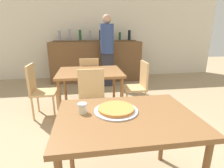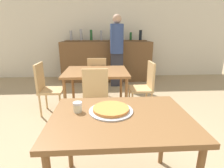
{
  "view_description": "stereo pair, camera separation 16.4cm",
  "coord_description": "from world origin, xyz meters",
  "px_view_note": "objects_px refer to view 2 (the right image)",
  "views": [
    {
      "loc": [
        -0.31,
        -1.24,
        1.43
      ],
      "look_at": [
        -0.04,
        0.55,
        0.88
      ],
      "focal_mm": 28.0,
      "sensor_mm": 36.0,
      "label": 1
    },
    {
      "loc": [
        -0.15,
        -1.26,
        1.43
      ],
      "look_at": [
        -0.04,
        0.55,
        0.88
      ],
      "focal_mm": 28.0,
      "sensor_mm": 36.0,
      "label": 2
    }
  ],
  "objects_px": {
    "chair_far_side_left": "(46,86)",
    "person_standing": "(117,48)",
    "chair_far_side_right": "(145,84)",
    "chair_far_side_back": "(97,76)",
    "pizza_tray": "(111,110)",
    "chair_far_side_front": "(95,97)",
    "cheese_shaker": "(78,107)"
  },
  "relations": [
    {
      "from": "chair_far_side_front",
      "to": "chair_far_side_left",
      "type": "relative_size",
      "value": 1.0
    },
    {
      "from": "chair_far_side_back",
      "to": "cheese_shaker",
      "type": "relative_size",
      "value": 10.66
    },
    {
      "from": "chair_far_side_left",
      "to": "pizza_tray",
      "type": "bearing_deg",
      "value": -147.46
    },
    {
      "from": "chair_far_side_left",
      "to": "chair_far_side_right",
      "type": "xyz_separation_m",
      "value": [
        1.76,
        0.0,
        0.0
      ]
    },
    {
      "from": "pizza_tray",
      "to": "person_standing",
      "type": "bearing_deg",
      "value": 84.22
    },
    {
      "from": "chair_far_side_left",
      "to": "chair_far_side_front",
      "type": "bearing_deg",
      "value": -124.85
    },
    {
      "from": "chair_far_side_back",
      "to": "chair_far_side_right",
      "type": "bearing_deg",
      "value": 145.15
    },
    {
      "from": "chair_far_side_right",
      "to": "person_standing",
      "type": "bearing_deg",
      "value": -166.55
    },
    {
      "from": "chair_far_side_back",
      "to": "chair_far_side_left",
      "type": "bearing_deg",
      "value": 34.85
    },
    {
      "from": "chair_far_side_left",
      "to": "cheese_shaker",
      "type": "relative_size",
      "value": 10.66
    },
    {
      "from": "chair_far_side_back",
      "to": "chair_far_side_right",
      "type": "distance_m",
      "value": 1.07
    },
    {
      "from": "person_standing",
      "to": "chair_far_side_back",
      "type": "bearing_deg",
      "value": -116.95
    },
    {
      "from": "chair_far_side_right",
      "to": "chair_far_side_back",
      "type": "bearing_deg",
      "value": -124.85
    },
    {
      "from": "chair_far_side_right",
      "to": "pizza_tray",
      "type": "relative_size",
      "value": 2.45
    },
    {
      "from": "chair_far_side_back",
      "to": "pizza_tray",
      "type": "height_order",
      "value": "chair_far_side_back"
    },
    {
      "from": "pizza_tray",
      "to": "person_standing",
      "type": "height_order",
      "value": "person_standing"
    },
    {
      "from": "chair_far_side_front",
      "to": "person_standing",
      "type": "xyz_separation_m",
      "value": [
        0.5,
        2.21,
        0.49
      ]
    },
    {
      "from": "cheese_shaker",
      "to": "person_standing",
      "type": "bearing_deg",
      "value": 79.36
    },
    {
      "from": "chair_far_side_left",
      "to": "person_standing",
      "type": "relative_size",
      "value": 0.5
    },
    {
      "from": "chair_far_side_back",
      "to": "pizza_tray",
      "type": "xyz_separation_m",
      "value": [
        0.17,
        -2.26,
        0.28
      ]
    },
    {
      "from": "chair_far_side_front",
      "to": "chair_far_side_back",
      "type": "height_order",
      "value": "same"
    },
    {
      "from": "chair_far_side_left",
      "to": "pizza_tray",
      "type": "height_order",
      "value": "chair_far_side_left"
    },
    {
      "from": "chair_far_side_left",
      "to": "chair_far_side_back",
      "type": "bearing_deg",
      "value": -55.15
    },
    {
      "from": "chair_far_side_back",
      "to": "chair_far_side_front",
      "type": "bearing_deg",
      "value": 90.0
    },
    {
      "from": "chair_far_side_front",
      "to": "person_standing",
      "type": "height_order",
      "value": "person_standing"
    },
    {
      "from": "chair_far_side_left",
      "to": "chair_far_side_right",
      "type": "distance_m",
      "value": 1.76
    },
    {
      "from": "chair_far_side_back",
      "to": "chair_far_side_left",
      "type": "relative_size",
      "value": 1.0
    },
    {
      "from": "chair_far_side_front",
      "to": "chair_far_side_right",
      "type": "relative_size",
      "value": 1.0
    },
    {
      "from": "chair_far_side_left",
      "to": "cheese_shaker",
      "type": "distance_m",
      "value": 1.83
    },
    {
      "from": "chair_far_side_front",
      "to": "pizza_tray",
      "type": "relative_size",
      "value": 2.45
    },
    {
      "from": "chair_far_side_front",
      "to": "cheese_shaker",
      "type": "relative_size",
      "value": 10.66
    },
    {
      "from": "person_standing",
      "to": "pizza_tray",
      "type": "bearing_deg",
      "value": -95.78
    }
  ]
}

